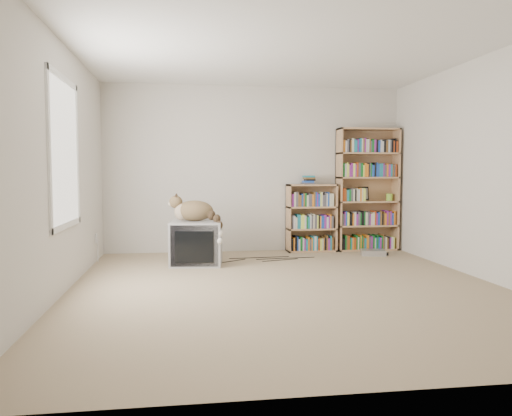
{
  "coord_description": "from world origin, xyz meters",
  "views": [
    {
      "loc": [
        -1.04,
        -5.03,
        1.2
      ],
      "look_at": [
        -0.19,
        1.0,
        0.77
      ],
      "focal_mm": 35.0,
      "sensor_mm": 36.0,
      "label": 1
    }
  ],
  "objects": [
    {
      "name": "book_stack",
      "position": [
        0.81,
        2.34,
        1.09
      ],
      "size": [
        0.19,
        0.24,
        0.13
      ],
      "primitive_type": "cube",
      "color": "#A63C16",
      "rests_on": "bookcase_short"
    },
    {
      "name": "floor_cables",
      "position": [
        -0.17,
        1.76,
        0.0
      ],
      "size": [
        1.2,
        0.7,
        0.01
      ],
      "primitive_type": null,
      "color": "black",
      "rests_on": "floor"
    },
    {
      "name": "bookcase_short",
      "position": [
        0.85,
        2.36,
        0.47
      ],
      "size": [
        0.74,
        0.3,
        1.02
      ],
      "color": "#A57852",
      "rests_on": "floor"
    },
    {
      "name": "wall_back",
      "position": [
        0.0,
        2.5,
        1.25
      ],
      "size": [
        4.5,
        0.02,
        2.5
      ],
      "primitive_type": "cube",
      "color": "beige",
      "rests_on": "floor"
    },
    {
      "name": "green_mug",
      "position": [
        2.08,
        2.34,
        0.82
      ],
      "size": [
        0.1,
        0.1,
        0.11
      ],
      "primitive_type": "cylinder",
      "color": "#8ECA39",
      "rests_on": "bookcase_tall"
    },
    {
      "name": "dvd_player",
      "position": [
        1.64,
        1.84,
        0.04
      ],
      "size": [
        0.39,
        0.32,
        0.08
      ],
      "primitive_type": "cube",
      "rotation": [
        0.0,
        0.0,
        -0.23
      ],
      "color": "#ACABB0",
      "rests_on": "floor"
    },
    {
      "name": "cat",
      "position": [
        -0.89,
        1.48,
        0.67
      ],
      "size": [
        0.72,
        0.59,
        0.59
      ],
      "rotation": [
        0.0,
        0.0,
        -0.09
      ],
      "color": "#3A2917",
      "rests_on": "crt_tv"
    },
    {
      "name": "window",
      "position": [
        -2.24,
        0.2,
        1.4
      ],
      "size": [
        0.02,
        1.22,
        1.52
      ],
      "primitive_type": "cube",
      "color": "white",
      "rests_on": "wall_left"
    },
    {
      "name": "ceiling",
      "position": [
        0.0,
        0.0,
        2.5
      ],
      "size": [
        4.5,
        5.0,
        0.02
      ],
      "primitive_type": "cube",
      "color": "white",
      "rests_on": "wall_back"
    },
    {
      "name": "bookcase_tall",
      "position": [
        1.73,
        2.36,
        0.89
      ],
      "size": [
        0.94,
        0.3,
        1.87
      ],
      "color": "#A57852",
      "rests_on": "floor"
    },
    {
      "name": "wall_right",
      "position": [
        2.25,
        0.0,
        1.25
      ],
      "size": [
        0.02,
        5.0,
        2.5
      ],
      "primitive_type": "cube",
      "color": "beige",
      "rests_on": "floor"
    },
    {
      "name": "wall_outlet",
      "position": [
        -2.24,
        1.83,
        0.32
      ],
      "size": [
        0.01,
        0.08,
        0.13
      ],
      "primitive_type": "cube",
      "color": "silver",
      "rests_on": "wall_left"
    },
    {
      "name": "crt_tv",
      "position": [
        -0.91,
        1.49,
        0.28
      ],
      "size": [
        0.71,
        0.66,
        0.57
      ],
      "rotation": [
        0.0,
        0.0,
        -0.11
      ],
      "color": "#9E9EA0",
      "rests_on": "floor"
    },
    {
      "name": "wall_front",
      "position": [
        0.0,
        -2.5,
        1.25
      ],
      "size": [
        4.5,
        0.02,
        2.5
      ],
      "primitive_type": "cube",
      "color": "beige",
      "rests_on": "floor"
    },
    {
      "name": "framed_print",
      "position": [
        1.71,
        2.44,
        0.87
      ],
      "size": [
        0.16,
        0.05,
        0.21
      ],
      "primitive_type": "cube",
      "rotation": [
        -0.17,
        0.0,
        0.0
      ],
      "color": "black",
      "rests_on": "bookcase_tall"
    },
    {
      "name": "floor",
      "position": [
        0.0,
        0.0,
        0.0
      ],
      "size": [
        4.5,
        5.0,
        0.01
      ],
      "primitive_type": "cube",
      "color": "tan",
      "rests_on": "ground"
    },
    {
      "name": "wall_left",
      "position": [
        -2.25,
        0.0,
        1.25
      ],
      "size": [
        0.02,
        5.0,
        2.5
      ],
      "primitive_type": "cube",
      "color": "beige",
      "rests_on": "floor"
    }
  ]
}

